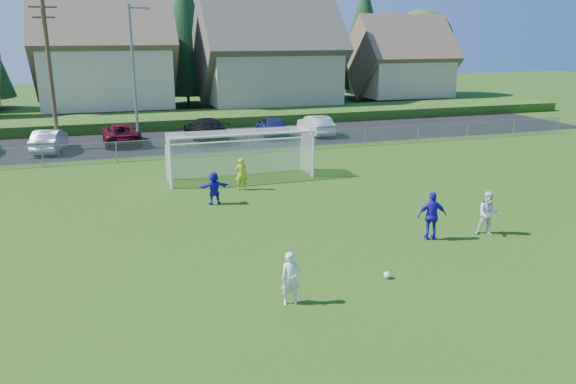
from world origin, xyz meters
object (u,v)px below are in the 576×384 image
goalkeeper (241,174)px  car_f (316,125)px  player_white_a (291,278)px  car_e (272,126)px  player_blue_b (214,188)px  soccer_goal (240,147)px  car_c (121,133)px  car_b (49,140)px  car_d (206,129)px  player_white_b (488,213)px  player_blue_a (432,216)px  soccer_ball (387,275)px

goalkeeper → car_f: (8.81, 13.16, -0.06)m
player_white_a → car_e: (6.93, 25.27, 0.01)m
player_blue_b → soccer_goal: bearing=-119.0°
player_blue_b → player_white_a: bearing=89.5°
player_white_a → car_c: player_white_a is taller
car_b → soccer_goal: (9.96, -10.34, 0.92)m
goalkeeper → car_e: 14.39m
car_b → car_c: car_b is taller
goalkeeper → car_d: (0.68, 13.55, 0.01)m
car_d → soccer_goal: size_ratio=0.73×
player_white_b → soccer_goal: (-6.79, 11.23, 0.79)m
player_white_b → car_f: player_white_b is taller
car_d → car_e: (4.79, -0.24, -0.02)m
car_e → goalkeeper: bearing=71.9°
car_d → player_white_b: bearing=101.5°
player_blue_b → player_blue_a: bearing=132.7°
car_d → goalkeeper: bearing=82.3°
car_c → car_e: bearing=174.5°
player_white_a → car_c: size_ratio=0.30×
car_b → car_e: 14.97m
soccer_ball → goalkeeper: size_ratio=0.14×
car_b → car_d: 10.21m
soccer_ball → car_f: bearing=74.2°
player_blue_a → car_c: player_blue_a is taller
player_white_b → car_d: 23.45m
goalkeeper → player_blue_a: bearing=132.1°
car_b → car_f: 18.30m
soccer_ball → car_c: size_ratio=0.04×
goalkeeper → car_b: size_ratio=0.36×
player_blue_a → car_d: size_ratio=0.33×
player_white_a → car_d: (2.14, 25.51, 0.03)m
soccer_ball → player_blue_b: player_blue_b is taller
player_white_a → soccer_goal: (1.94, 14.24, 0.87)m
player_white_b → car_b: 27.31m
car_f → soccer_goal: soccer_goal is taller
car_f → car_e: bearing=-2.8°
car_f → soccer_goal: 13.74m
car_c → goalkeeper: bearing=108.0°
goalkeeper → car_c: goalkeeper is taller
car_c → car_f: bearing=174.8°
goalkeeper → car_e: goalkeeper is taller
soccer_goal → player_white_b: bearing=-58.8°
car_d → player_blue_a: bearing=96.2°
car_d → car_f: bearing=172.4°
car_c → soccer_goal: bearing=113.4°
soccer_ball → player_white_a: 3.48m
player_white_a → car_b: size_ratio=0.35×
car_b → player_white_a: bearing=115.4°
player_blue_b → goalkeeper: goalkeeper is taller
player_blue_a → car_c: 24.83m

